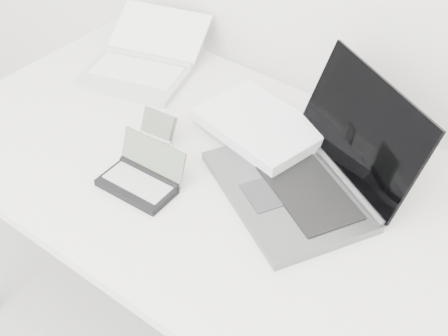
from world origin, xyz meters
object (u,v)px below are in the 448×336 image
Objects in this scene: desk at (245,198)px; palmtop_charcoal at (142,178)px; netbook_open_white at (142,64)px; laptop_large at (289,153)px.

desk is 8.87× the size of palmtop_charcoal.
palmtop_charcoal is at bearing -63.66° from netbook_open_white.
desk is at bearing -82.67° from laptop_large.
laptop_large is at bearing 69.14° from desk.
laptop_large is 0.57m from netbook_open_white.
netbook_open_white reaches higher than desk.
palmtop_charcoal is (-0.23, -0.26, -0.02)m from laptop_large.
desk is at bearing 36.03° from palmtop_charcoal.
netbook_open_white is 2.31× the size of palmtop_charcoal.
palmtop_charcoal reaches higher than desk.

